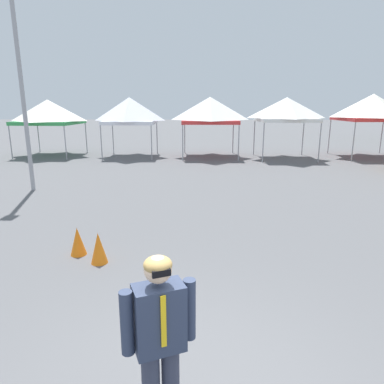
# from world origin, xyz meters

# --- Properties ---
(canopy_tent_far_right) EXTENTS (3.40, 3.40, 3.25)m
(canopy_tent_far_right) POSITION_xyz_m (-9.03, 17.48, 2.54)
(canopy_tent_far_right) COLOR #9E9EA3
(canopy_tent_far_right) RESTS_ON ground
(canopy_tent_behind_center) EXTENTS (2.96, 2.96, 3.37)m
(canopy_tent_behind_center) POSITION_xyz_m (-4.19, 17.28, 2.62)
(canopy_tent_behind_center) COLOR #9E9EA3
(canopy_tent_behind_center) RESTS_ON ground
(canopy_tent_left_of_center) EXTENTS (3.23, 3.23, 3.39)m
(canopy_tent_left_of_center) POSITION_xyz_m (0.42, 17.32, 2.65)
(canopy_tent_left_of_center) COLOR #9E9EA3
(canopy_tent_left_of_center) RESTS_ON ground
(canopy_tent_right_of_center) EXTENTS (3.15, 3.15, 3.35)m
(canopy_tent_right_of_center) POSITION_xyz_m (4.61, 16.78, 2.70)
(canopy_tent_right_of_center) COLOR #9E9EA3
(canopy_tent_right_of_center) RESTS_ON ground
(canopy_tent_center) EXTENTS (3.56, 3.56, 3.55)m
(canopy_tent_center) POSITION_xyz_m (9.56, 17.45, 2.81)
(canopy_tent_center) COLOR #9E9EA3
(canopy_tent_center) RESTS_ON ground
(person_foreground) EXTENTS (0.61, 0.39, 1.78)m
(person_foreground) POSITION_xyz_m (-0.27, -0.40, 1.03)
(person_foreground) COLOR #33384C
(person_foreground) RESTS_ON ground
(light_pole_opposite_side) EXTENTS (0.36, 0.36, 7.90)m
(light_pole_opposite_side) POSITION_xyz_m (-5.99, 8.86, 4.51)
(light_pole_opposite_side) COLOR #9E9EA3
(light_pole_opposite_side) RESTS_ON ground
(traffic_cone_lot_center) EXTENTS (0.32, 0.32, 0.58)m
(traffic_cone_lot_center) POSITION_xyz_m (-2.43, 3.48, 0.29)
(traffic_cone_lot_center) COLOR orange
(traffic_cone_lot_center) RESTS_ON ground
(traffic_cone_near_barrier) EXTENTS (0.32, 0.32, 0.61)m
(traffic_cone_near_barrier) POSITION_xyz_m (-1.90, 3.12, 0.31)
(traffic_cone_near_barrier) COLOR orange
(traffic_cone_near_barrier) RESTS_ON ground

